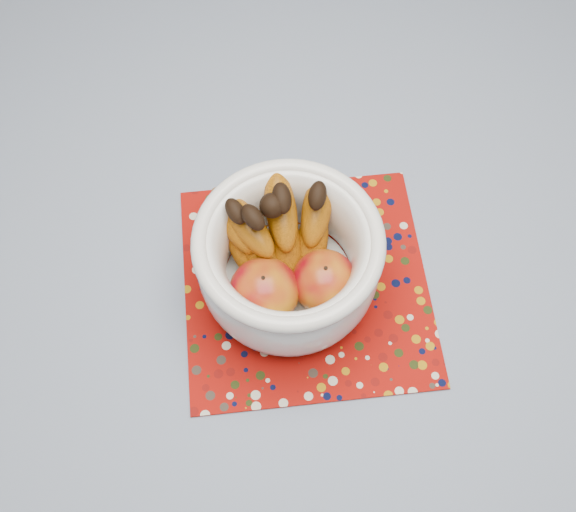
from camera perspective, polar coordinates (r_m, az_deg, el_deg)
The scene contains 4 objects.
table at distance 1.07m, azimuth 1.67°, elevation 0.32°, with size 1.20×1.20×0.75m.
tablecloth at distance 1.00m, azimuth 1.80°, elevation 2.44°, with size 1.32×1.32×0.01m, color slate.
placemat at distance 0.95m, azimuth 1.52°, elevation -2.40°, with size 0.34×0.34×0.00m, color #950D08.
fruit_bowl at distance 0.88m, azimuth -0.49°, elevation 0.20°, with size 0.25×0.24×0.18m.
Camera 1 is at (-0.09, -0.48, 1.63)m, focal length 42.00 mm.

